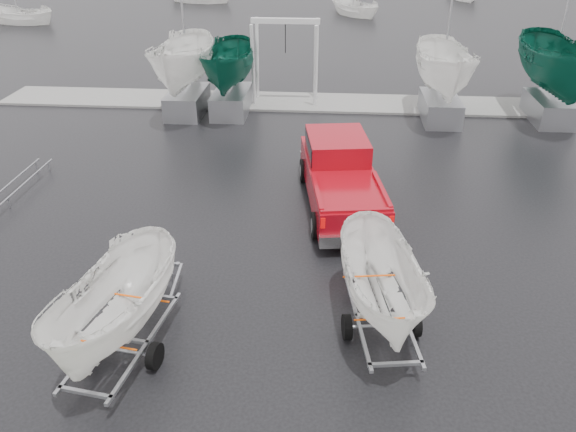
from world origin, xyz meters
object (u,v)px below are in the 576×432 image
at_px(trailer_hitched, 388,231).
at_px(trailer_parked, 108,250).
at_px(boat_hoist, 285,49).
at_px(pickup_truck, 340,172).

distance_m(trailer_hitched, trailer_parked, 5.81).
bearing_deg(boat_hoist, trailer_hitched, -78.11).
xyz_separation_m(trailer_hitched, trailer_parked, (-5.67, -1.27, 0.03)).
distance_m(pickup_truck, trailer_parked, 9.30).
height_order(pickup_truck, trailer_parked, trailer_parked).
bearing_deg(pickup_truck, trailer_parked, -129.33).
distance_m(trailer_parked, boat_hoist, 18.62).
xyz_separation_m(trailer_parked, boat_hoist, (2.04, 18.50, -0.09)).
bearing_deg(trailer_parked, boat_hoist, 92.33).
bearing_deg(trailer_parked, pickup_truck, 67.55).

